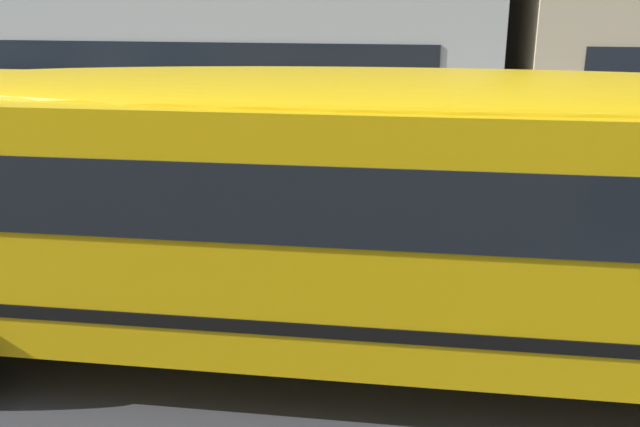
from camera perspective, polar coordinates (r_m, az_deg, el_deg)
name	(u,v)px	position (r m, az deg, el deg)	size (l,w,h in m)	color
ground_plane	(434,291)	(9.09, 9.41, -6.37)	(400.00, 400.00, 0.00)	#38383D
sidewalk_far	(432,160)	(16.03, 9.25, 4.39)	(120.00, 3.00, 0.01)	gray
lane_centreline	(434,291)	(9.09, 9.42, -6.35)	(110.00, 0.16, 0.01)	silver
school_bus	(393,199)	(6.73, 6.02, 1.23)	(13.47, 3.19, 3.00)	yellow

